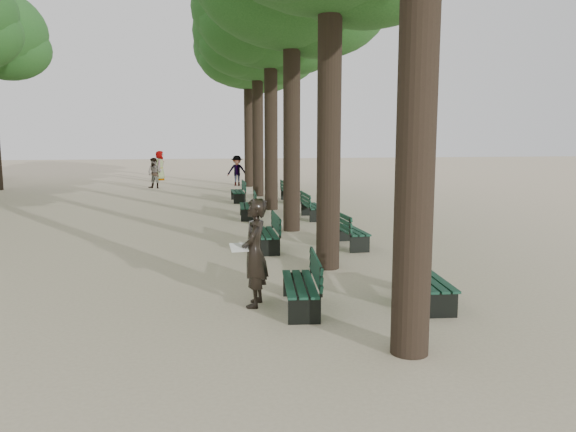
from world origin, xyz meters
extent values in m
plane|color=beige|center=(0.00, 0.00, 0.00)|extent=(120.00, 120.00, 0.00)
cylinder|color=#33261C|center=(1.50, -2.00, 3.75)|extent=(0.52, 0.52, 7.50)
cylinder|color=#33261C|center=(1.50, 3.00, 3.75)|extent=(0.52, 0.52, 7.50)
cylinder|color=#33261C|center=(1.50, 8.00, 3.75)|extent=(0.52, 0.52, 7.50)
cylinder|color=#33261C|center=(1.50, 13.00, 3.75)|extent=(0.52, 0.52, 7.50)
ellipsoid|color=#1B4E1B|center=(1.50, 13.00, 7.70)|extent=(6.00, 6.00, 4.50)
cylinder|color=#33261C|center=(1.50, 18.00, 3.75)|extent=(0.52, 0.52, 7.50)
ellipsoid|color=#1B4E1B|center=(1.50, 18.00, 7.70)|extent=(6.00, 6.00, 4.50)
cylinder|color=#33261C|center=(1.50, 23.00, 3.75)|extent=(0.52, 0.52, 7.50)
ellipsoid|color=#1B4E1B|center=(1.50, 23.00, 7.70)|extent=(6.00, 6.00, 4.50)
cube|color=black|center=(0.35, 0.15, 0.23)|extent=(0.70, 1.84, 0.45)
cube|color=#0D3023|center=(0.35, 0.15, 0.45)|extent=(0.72, 1.84, 0.04)
cube|color=#0D3023|center=(0.63, 0.13, 0.72)|extent=(0.22, 1.80, 0.40)
cube|color=black|center=(0.35, 5.20, 0.23)|extent=(0.53, 1.80, 0.45)
cube|color=#0D3023|center=(0.35, 5.20, 0.45)|extent=(0.55, 1.80, 0.04)
cube|color=#0D3023|center=(0.63, 5.20, 0.72)|extent=(0.05, 1.80, 0.40)
cube|color=black|center=(0.35, 10.77, 0.23)|extent=(0.62, 1.83, 0.45)
cube|color=#0D3023|center=(0.35, 10.77, 0.45)|extent=(0.64, 1.83, 0.04)
cube|color=#0D3023|center=(0.63, 10.76, 0.72)|extent=(0.14, 1.80, 0.40)
cube|color=black|center=(0.35, 15.81, 0.23)|extent=(0.55, 1.81, 0.45)
cube|color=#0D3023|center=(0.35, 15.81, 0.45)|extent=(0.57, 1.81, 0.04)
cube|color=#0D3023|center=(0.63, 15.81, 0.72)|extent=(0.07, 1.80, 0.40)
cube|color=black|center=(2.65, 0.11, 0.23)|extent=(0.66, 1.84, 0.45)
cube|color=#0D3023|center=(2.65, 0.11, 0.45)|extent=(0.68, 1.84, 0.04)
cube|color=#0D3023|center=(2.37, 0.13, 0.72)|extent=(0.18, 1.80, 0.40)
cube|color=black|center=(2.65, 5.25, 0.23)|extent=(0.61, 1.82, 0.45)
cube|color=#0D3023|center=(2.65, 5.25, 0.45)|extent=(0.63, 1.83, 0.04)
cube|color=#0D3023|center=(2.37, 5.24, 0.72)|extent=(0.13, 1.80, 0.40)
cube|color=black|center=(2.65, 10.32, 0.23)|extent=(0.53, 1.80, 0.45)
cube|color=#0D3023|center=(2.65, 10.32, 0.45)|extent=(0.55, 1.80, 0.04)
cube|color=#0D3023|center=(2.37, 10.32, 0.72)|extent=(0.05, 1.80, 0.40)
cube|color=black|center=(2.65, 15.38, 0.23)|extent=(0.57, 1.82, 0.45)
cube|color=#0D3023|center=(2.65, 15.38, 0.45)|extent=(0.59, 1.82, 0.04)
cube|color=#0D3023|center=(2.37, 15.37, 0.72)|extent=(0.10, 1.80, 0.40)
imported|color=black|center=(-0.38, 0.47, 0.94)|extent=(0.56, 0.83, 1.89)
cube|color=white|center=(-0.63, 0.47, 1.05)|extent=(0.37, 0.29, 0.12)
imported|color=#262628|center=(-3.85, 28.33, 0.95)|extent=(0.44, 0.95, 1.90)
imported|color=#262628|center=(0.84, 23.61, 0.87)|extent=(1.15, 0.44, 1.75)
imported|color=#262628|center=(-3.76, 22.66, 0.84)|extent=(0.88, 0.70, 1.68)
camera|label=1|loc=(-1.29, -9.01, 2.98)|focal=35.00mm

